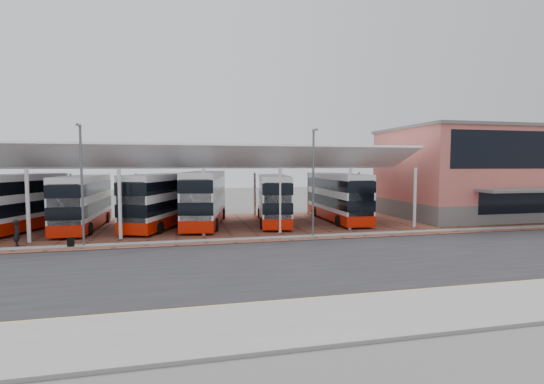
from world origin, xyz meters
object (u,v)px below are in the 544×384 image
(bus_2, at_px, (163,200))
(bus_3, at_px, (205,198))
(terminal, at_px, (479,172))
(bus_0, at_px, (8,204))
(bus_1, at_px, (83,202))
(bus_4, at_px, (273,199))
(pedestrian, at_px, (17,233))
(bus_5, at_px, (338,197))

(bus_2, relative_size, bus_3, 0.95)
(terminal, distance_m, bus_0, 43.86)
(terminal, bearing_deg, bus_1, 179.81)
(bus_3, bearing_deg, terminal, 10.41)
(terminal, height_order, bus_3, terminal)
(terminal, xyz_separation_m, bus_4, (-22.32, -0.22, -2.40))
(bus_3, height_order, pedestrian, bus_3)
(bus_2, distance_m, bus_5, 16.25)
(terminal, relative_size, bus_2, 1.62)
(bus_0, relative_size, bus_3, 0.97)
(terminal, height_order, bus_0, terminal)
(terminal, height_order, bus_2, terminal)
(bus_0, height_order, bus_2, bus_0)
(bus_2, bearing_deg, bus_3, 25.14)
(bus_0, distance_m, pedestrian, 6.07)
(bus_0, height_order, bus_5, bus_0)
(bus_4, xyz_separation_m, pedestrian, (-18.97, -6.42, -1.31))
(pedestrian, bearing_deg, bus_3, -75.15)
(bus_0, bearing_deg, bus_1, 34.46)
(bus_3, bearing_deg, bus_5, 9.20)
(bus_4, bearing_deg, bus_2, -171.04)
(bus_5, bearing_deg, terminal, 2.62)
(bus_4, bearing_deg, terminal, 9.95)
(bus_0, xyz_separation_m, bus_5, (27.83, 1.05, -0.05))
(bus_2, xyz_separation_m, pedestrian, (-9.10, -6.49, -1.40))
(bus_1, bearing_deg, terminal, 0.59)
(bus_4, bearing_deg, bus_3, -173.14)
(bus_3, distance_m, bus_4, 6.25)
(bus_2, relative_size, pedestrian, 6.35)
(bus_0, distance_m, bus_4, 21.48)
(terminal, bearing_deg, pedestrian, -170.87)
(pedestrian, bearing_deg, bus_4, -84.18)
(bus_2, bearing_deg, bus_5, 21.64)
(bus_4, xyz_separation_m, bus_5, (6.38, -0.02, 0.06))
(bus_2, distance_m, bus_4, 9.87)
(bus_0, relative_size, bus_5, 1.04)
(bus_4, distance_m, bus_5, 6.38)
(pedestrian, bearing_deg, terminal, -93.74)
(bus_0, bearing_deg, bus_4, 21.78)
(bus_1, distance_m, bus_5, 22.76)
(terminal, distance_m, bus_3, 28.65)
(bus_3, bearing_deg, bus_1, -169.90)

